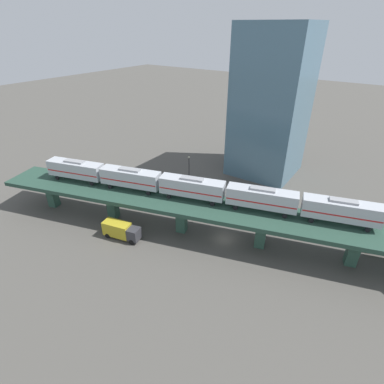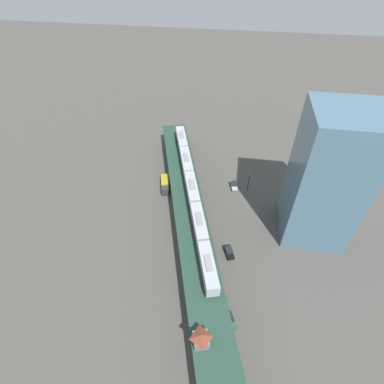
{
  "view_description": "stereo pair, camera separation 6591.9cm",
  "coord_description": "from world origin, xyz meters",
  "views": [
    {
      "loc": [
        40.27,
        20.41,
        35.28
      ],
      "look_at": [
        0.62,
        -6.96,
        8.15
      ],
      "focal_mm": 28.0,
      "sensor_mm": 36.0,
      "label": 1
    },
    {
      "loc": [
        -8.63,
        53.26,
        64.86
      ],
      "look_at": [
        0.62,
        -6.96,
        8.15
      ],
      "focal_mm": 28.0,
      "sensor_mm": 36.0,
      "label": 2
    }
  ],
  "objects": [
    {
      "name": "ground_plane",
      "position": [
        0.0,
        0.0,
        0.0
      ],
      "size": [
        400.0,
        400.0,
        0.0
      ],
      "primitive_type": "plane",
      "color": "#4C4944"
    },
    {
      "name": "street_car_silver",
      "position": [
        -11.01,
        -19.91,
        0.94
      ],
      "size": [
        2.74,
        4.69,
        1.89
      ],
      "color": "#B7BABF",
      "rests_on": "ground"
    },
    {
      "name": "street_car_black",
      "position": [
        -11.04,
        6.31,
        0.94
      ],
      "size": [
        3.27,
        4.75,
        1.89
      ],
      "color": "black",
      "rests_on": "ground"
    },
    {
      "name": "delivery_truck",
      "position": [
        10.71,
        -16.04,
        1.76
      ],
      "size": [
        3.79,
        7.52,
        3.2
      ],
      "color": "#333338",
      "rests_on": "ground"
    },
    {
      "name": "street_lamp",
      "position": [
        -15.38,
        -18.92,
        4.11
      ],
      "size": [
        0.44,
        0.44,
        6.94
      ],
      "color": "black",
      "rests_on": "ground"
    },
    {
      "name": "subway_train",
      "position": [
        0.62,
        -6.96,
        9.19
      ],
      "size": [
        20.55,
        60.59,
        4.45
      ],
      "color": "#ADB2BA",
      "rests_on": "elevated_viaduct"
    },
    {
      "name": "elevated_viaduct",
      "position": [
        0.04,
        -0.15,
        5.73
      ],
      "size": [
        34.4,
        90.55,
        6.65
      ],
      "color": "#244135",
      "rests_on": "ground"
    },
    {
      "name": "signal_hut",
      "position": [
        -6.99,
        31.76,
        8.45
      ],
      "size": [
        4.01,
        4.01,
        3.4
      ],
      "color": "slate",
      "rests_on": "elevated_viaduct"
    },
    {
      "name": "office_tower",
      "position": [
        -32.41,
        -6.01,
        18.0
      ],
      "size": [
        16.0,
        16.0,
        36.0
      ],
      "color": "slate",
      "rests_on": "ground"
    },
    {
      "name": "street_car_green",
      "position": [
        -12.22,
        23.85,
        0.94
      ],
      "size": [
        3.35,
        4.75,
        1.89
      ],
      "color": "#1E6638",
      "rests_on": "ground"
    }
  ]
}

